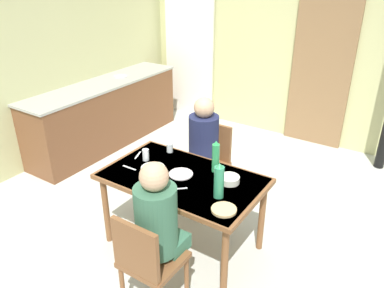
# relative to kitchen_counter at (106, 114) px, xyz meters

# --- Properties ---
(ground_plane) EXTENTS (7.12, 7.12, 0.00)m
(ground_plane) POSITION_rel_kitchen_counter_xyz_m (1.84, -1.00, -0.45)
(ground_plane) COLOR #B9BDB6
(wall_back) EXTENTS (4.54, 0.10, 2.67)m
(wall_back) POSITION_rel_kitchen_counter_xyz_m (1.84, 1.74, 0.88)
(wall_back) COLOR #C3C387
(wall_back) RESTS_ON ground_plane
(wall_left) EXTENTS (0.10, 4.11, 2.67)m
(wall_left) POSITION_rel_kitchen_counter_xyz_m (-0.33, -0.32, 0.88)
(wall_left) COLOR #BEBF88
(wall_left) RESTS_ON ground_plane
(door_wooden) EXTENTS (0.80, 0.05, 2.00)m
(door_wooden) POSITION_rel_kitchen_counter_xyz_m (2.45, 1.66, 0.55)
(door_wooden) COLOR olive
(door_wooden) RESTS_ON ground_plane
(curtain_panel) EXTENTS (0.90, 0.03, 2.24)m
(curtain_panel) POSITION_rel_kitchen_counter_xyz_m (0.32, 1.64, 0.67)
(curtain_panel) COLOR white
(curtain_panel) RESTS_ON ground_plane
(kitchen_counter) EXTENTS (0.61, 2.45, 0.91)m
(kitchen_counter) POSITION_rel_kitchen_counter_xyz_m (0.00, 0.00, 0.00)
(kitchen_counter) COLOR brown
(kitchen_counter) RESTS_ON ground_plane
(dining_table) EXTENTS (1.37, 0.82, 0.73)m
(dining_table) POSITION_rel_kitchen_counter_xyz_m (2.15, -1.21, 0.20)
(dining_table) COLOR brown
(dining_table) RESTS_ON ground_plane
(chair_near_diner) EXTENTS (0.40, 0.40, 0.87)m
(chair_near_diner) POSITION_rel_kitchen_counter_xyz_m (2.37, -1.97, 0.05)
(chair_near_diner) COLOR brown
(chair_near_diner) RESTS_ON ground_plane
(chair_far_diner) EXTENTS (0.40, 0.40, 0.87)m
(chair_far_diner) POSITION_rel_kitchen_counter_xyz_m (1.97, -0.45, 0.05)
(chair_far_diner) COLOR brown
(chair_far_diner) RESTS_ON ground_plane
(person_near_diner) EXTENTS (0.30, 0.37, 0.77)m
(person_near_diner) POSITION_rel_kitchen_counter_xyz_m (2.37, -1.84, 0.33)
(person_near_diner) COLOR #386D52
(person_near_diner) RESTS_ON ground_plane
(person_far_diner) EXTENTS (0.30, 0.37, 0.77)m
(person_far_diner) POSITION_rel_kitchen_counter_xyz_m (1.97, -0.58, 0.33)
(person_far_diner) COLOR #232846
(person_far_diner) RESTS_ON ground_plane
(water_bottle_green_near) EXTENTS (0.08, 0.08, 0.30)m
(water_bottle_green_near) POSITION_rel_kitchen_counter_xyz_m (2.56, -1.31, 0.42)
(water_bottle_green_near) COLOR #328E64
(water_bottle_green_near) RESTS_ON dining_table
(water_bottle_green_far) EXTENTS (0.07, 0.07, 0.30)m
(water_bottle_green_far) POSITION_rel_kitchen_counter_xyz_m (2.34, -0.97, 0.42)
(water_bottle_green_far) COLOR #309856
(water_bottle_green_far) RESTS_ON dining_table
(serving_bowl_center) EXTENTS (0.17, 0.17, 0.05)m
(serving_bowl_center) POSITION_rel_kitchen_counter_xyz_m (2.53, -1.07, 0.31)
(serving_bowl_center) COLOR silver
(serving_bowl_center) RESTS_ON dining_table
(dinner_plate_near_left) EXTENTS (0.21, 0.21, 0.01)m
(dinner_plate_near_left) POSITION_rel_kitchen_counter_xyz_m (2.12, -1.19, 0.28)
(dinner_plate_near_left) COLOR white
(dinner_plate_near_left) RESTS_ON dining_table
(dinner_plate_near_right) EXTENTS (0.22, 0.22, 0.01)m
(dinner_plate_near_right) POSITION_rel_kitchen_counter_xyz_m (1.85, -1.24, 0.28)
(dinner_plate_near_right) COLOR white
(dinner_plate_near_right) RESTS_ON dining_table
(drinking_glass_by_near_diner) EXTENTS (0.06, 0.06, 0.09)m
(drinking_glass_by_near_diner) POSITION_rel_kitchen_counter_xyz_m (1.79, -0.89, 0.32)
(drinking_glass_by_near_diner) COLOR silver
(drinking_glass_by_near_diner) RESTS_ON dining_table
(drinking_glass_by_far_diner) EXTENTS (0.06, 0.06, 0.11)m
(drinking_glass_by_far_diner) POSITION_rel_kitchen_counter_xyz_m (1.70, -1.15, 0.33)
(drinking_glass_by_far_diner) COLOR silver
(drinking_glass_by_far_diner) RESTS_ON dining_table
(bread_plate_sliced) EXTENTS (0.19, 0.19, 0.02)m
(bread_plate_sliced) POSITION_rel_kitchen_counter_xyz_m (2.69, -1.45, 0.29)
(bread_plate_sliced) COLOR #DBB77A
(bread_plate_sliced) RESTS_ON dining_table
(cutlery_knife_near) EXTENTS (0.15, 0.02, 0.00)m
(cutlery_knife_near) POSITION_rel_kitchen_counter_xyz_m (1.67, -1.35, 0.28)
(cutlery_knife_near) COLOR silver
(cutlery_knife_near) RESTS_ON dining_table
(cutlery_fork_near) EXTENTS (0.12, 0.11, 0.00)m
(cutlery_fork_near) POSITION_rel_kitchen_counter_xyz_m (2.24, -1.39, 0.28)
(cutlery_fork_near) COLOR silver
(cutlery_fork_near) RESTS_ON dining_table
(cutlery_knife_far) EXTENTS (0.07, 0.15, 0.00)m
(cutlery_knife_far) POSITION_rel_kitchen_counter_xyz_m (1.58, -1.12, 0.28)
(cutlery_knife_far) COLOR silver
(cutlery_knife_far) RESTS_ON dining_table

